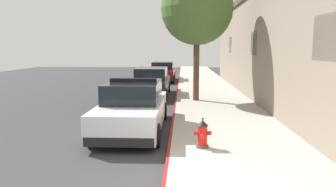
% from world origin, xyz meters
% --- Properties ---
extents(ground_plane, '(33.00, 60.00, 0.20)m').
position_xyz_m(ground_plane, '(-4.20, 10.00, -0.10)').
color(ground_plane, '#353538').
extents(sidewalk_pavement, '(3.60, 60.00, 0.14)m').
position_xyz_m(sidewalk_pavement, '(1.80, 10.00, 0.07)').
color(sidewalk_pavement, '#ADA89E').
rests_on(sidewalk_pavement, ground).
extents(curb_painted_edge, '(0.08, 60.00, 0.14)m').
position_xyz_m(curb_painted_edge, '(-0.04, 10.00, 0.07)').
color(curb_painted_edge, maroon).
rests_on(curb_painted_edge, ground).
extents(storefront_building, '(7.14, 27.08, 5.57)m').
position_xyz_m(storefront_building, '(7.05, 9.80, 2.79)').
color(storefront_building, gray).
rests_on(storefront_building, ground).
extents(police_cruiser, '(1.94, 4.84, 1.68)m').
position_xyz_m(police_cruiser, '(-1.28, 4.50, 0.74)').
color(police_cruiser, white).
rests_on(police_cruiser, ground).
extents(parked_car_silver_ahead, '(1.94, 4.84, 1.56)m').
position_xyz_m(parked_car_silver_ahead, '(-1.45, 12.14, 0.74)').
color(parked_car_silver_ahead, black).
rests_on(parked_car_silver_ahead, ground).
extents(parked_car_dark_far, '(1.94, 4.84, 1.56)m').
position_xyz_m(parked_car_dark_far, '(-1.33, 20.37, 0.74)').
color(parked_car_dark_far, maroon).
rests_on(parked_car_dark_far, ground).
extents(fire_hydrant, '(0.44, 0.40, 0.76)m').
position_xyz_m(fire_hydrant, '(0.80, 2.34, 0.49)').
color(fire_hydrant, '#4C4C51').
rests_on(fire_hydrant, sidewalk_pavement).
extents(street_tree, '(3.38, 3.38, 6.01)m').
position_xyz_m(street_tree, '(0.93, 9.84, 4.45)').
color(street_tree, brown).
rests_on(street_tree, sidewalk_pavement).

